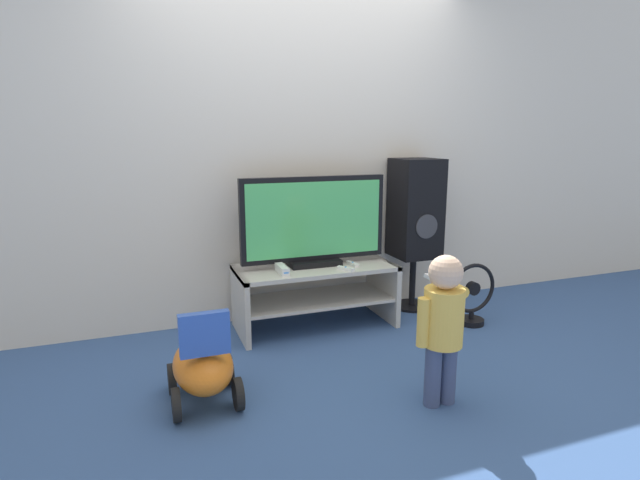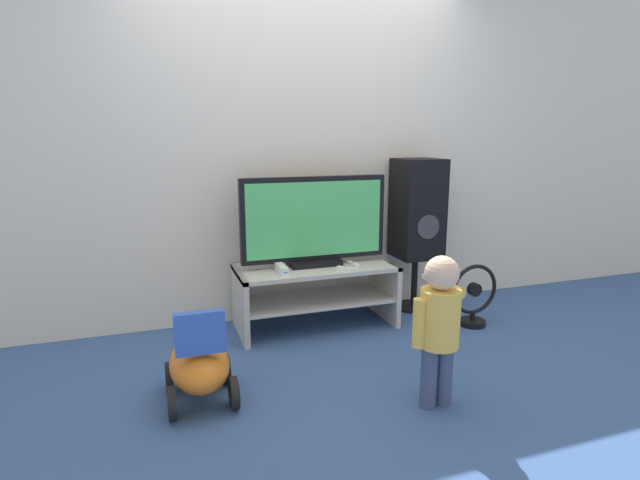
{
  "view_description": "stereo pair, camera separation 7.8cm",
  "coord_description": "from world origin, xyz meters",
  "px_view_note": "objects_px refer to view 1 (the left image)",
  "views": [
    {
      "loc": [
        -1.17,
        -3.01,
        1.38
      ],
      "look_at": [
        0.0,
        0.15,
        0.67
      ],
      "focal_mm": 28.0,
      "sensor_mm": 36.0,
      "label": 1
    },
    {
      "loc": [
        -1.09,
        -3.03,
        1.38
      ],
      "look_at": [
        0.0,
        0.15,
        0.67
      ],
      "focal_mm": 28.0,
      "sensor_mm": 36.0,
      "label": 2
    }
  ],
  "objects_px": {
    "game_console": "(282,269)",
    "ride_on_toy": "(203,366)",
    "child": "(443,318)",
    "television": "(314,222)",
    "floor_fan": "(472,297)",
    "remote_primary": "(353,264)",
    "speaker_tower": "(415,211)",
    "remote_secondary": "(346,269)"
  },
  "relations": [
    {
      "from": "speaker_tower",
      "to": "floor_fan",
      "type": "xyz_separation_m",
      "value": [
        0.22,
        -0.48,
        -0.58
      ]
    },
    {
      "from": "remote_primary",
      "to": "child",
      "type": "bearing_deg",
      "value": -90.54
    },
    {
      "from": "game_console",
      "to": "ride_on_toy",
      "type": "xyz_separation_m",
      "value": [
        -0.63,
        -0.7,
        -0.28
      ]
    },
    {
      "from": "game_console",
      "to": "floor_fan",
      "type": "height_order",
      "value": "game_console"
    },
    {
      "from": "ride_on_toy",
      "to": "child",
      "type": "bearing_deg",
      "value": -20.49
    },
    {
      "from": "remote_secondary",
      "to": "child",
      "type": "relative_size",
      "value": 0.16
    },
    {
      "from": "ride_on_toy",
      "to": "game_console",
      "type": "bearing_deg",
      "value": 47.79
    },
    {
      "from": "game_console",
      "to": "speaker_tower",
      "type": "height_order",
      "value": "speaker_tower"
    },
    {
      "from": "child",
      "to": "floor_fan",
      "type": "height_order",
      "value": "child"
    },
    {
      "from": "child",
      "to": "remote_secondary",
      "type": "bearing_deg",
      "value": 94.86
    },
    {
      "from": "remote_primary",
      "to": "child",
      "type": "height_order",
      "value": "child"
    },
    {
      "from": "floor_fan",
      "to": "ride_on_toy",
      "type": "distance_m",
      "value": 2.05
    },
    {
      "from": "remote_secondary",
      "to": "speaker_tower",
      "type": "height_order",
      "value": "speaker_tower"
    },
    {
      "from": "remote_secondary",
      "to": "child",
      "type": "bearing_deg",
      "value": -85.14
    },
    {
      "from": "child",
      "to": "speaker_tower",
      "type": "height_order",
      "value": "speaker_tower"
    },
    {
      "from": "television",
      "to": "child",
      "type": "distance_m",
      "value": 1.31
    },
    {
      "from": "floor_fan",
      "to": "speaker_tower",
      "type": "bearing_deg",
      "value": 115.05
    },
    {
      "from": "child",
      "to": "floor_fan",
      "type": "distance_m",
      "value": 1.25
    },
    {
      "from": "floor_fan",
      "to": "ride_on_toy",
      "type": "relative_size",
      "value": 0.86
    },
    {
      "from": "game_console",
      "to": "ride_on_toy",
      "type": "height_order",
      "value": "ride_on_toy"
    },
    {
      "from": "television",
      "to": "ride_on_toy",
      "type": "bearing_deg",
      "value": -137.72
    },
    {
      "from": "ride_on_toy",
      "to": "speaker_tower",
      "type": "bearing_deg",
      "value": 27.14
    },
    {
      "from": "television",
      "to": "floor_fan",
      "type": "bearing_deg",
      "value": -19.36
    },
    {
      "from": "television",
      "to": "game_console",
      "type": "distance_m",
      "value": 0.42
    },
    {
      "from": "child",
      "to": "ride_on_toy",
      "type": "height_order",
      "value": "child"
    },
    {
      "from": "remote_primary",
      "to": "ride_on_toy",
      "type": "bearing_deg",
      "value": -148.38
    },
    {
      "from": "remote_secondary",
      "to": "child",
      "type": "height_order",
      "value": "child"
    },
    {
      "from": "remote_secondary",
      "to": "speaker_tower",
      "type": "xyz_separation_m",
      "value": [
        0.72,
        0.3,
        0.32
      ]
    },
    {
      "from": "remote_secondary",
      "to": "floor_fan",
      "type": "xyz_separation_m",
      "value": [
        0.94,
        -0.18,
        -0.26
      ]
    },
    {
      "from": "remote_primary",
      "to": "floor_fan",
      "type": "distance_m",
      "value": 0.93
    },
    {
      "from": "child",
      "to": "remote_primary",
      "type": "bearing_deg",
      "value": 89.46
    },
    {
      "from": "game_console",
      "to": "remote_secondary",
      "type": "height_order",
      "value": "game_console"
    },
    {
      "from": "child",
      "to": "ride_on_toy",
      "type": "bearing_deg",
      "value": 159.51
    },
    {
      "from": "television",
      "to": "remote_primary",
      "type": "bearing_deg",
      "value": -22.79
    },
    {
      "from": "game_console",
      "to": "child",
      "type": "distance_m",
      "value": 1.24
    },
    {
      "from": "remote_primary",
      "to": "speaker_tower",
      "type": "relative_size",
      "value": 0.11
    },
    {
      "from": "game_console",
      "to": "remote_secondary",
      "type": "xyz_separation_m",
      "value": [
        0.43,
        -0.08,
        -0.02
      ]
    },
    {
      "from": "television",
      "to": "speaker_tower",
      "type": "bearing_deg",
      "value": 5.89
    },
    {
      "from": "remote_primary",
      "to": "floor_fan",
      "type": "height_order",
      "value": "remote_primary"
    },
    {
      "from": "game_console",
      "to": "floor_fan",
      "type": "bearing_deg",
      "value": -10.6
    },
    {
      "from": "floor_fan",
      "to": "ride_on_toy",
      "type": "xyz_separation_m",
      "value": [
        -2.01,
        -0.44,
        -0.0
      ]
    },
    {
      "from": "television",
      "to": "floor_fan",
      "type": "height_order",
      "value": "television"
    }
  ]
}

